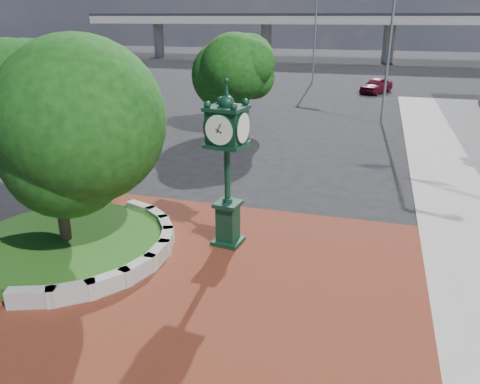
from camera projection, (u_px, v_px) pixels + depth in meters
name	position (u px, v px, depth m)	size (l,w,h in m)	color
ground	(214.00, 272.00, 13.82)	(200.00, 200.00, 0.00)	black
plaza	(202.00, 289.00, 12.92)	(12.00, 12.00, 0.04)	maroon
planter_wall	(131.00, 252.00, 14.44)	(2.96, 6.77, 0.54)	#9E9B93
grass_bed	(67.00, 244.00, 15.06)	(6.10, 6.10, 0.40)	#1B4915
overpass	(357.00, 20.00, 74.45)	(90.00, 12.00, 7.50)	#9E9B93
tree_planter	(52.00, 137.00, 13.82)	(5.20, 5.20, 6.33)	#38281C
tree_street	(247.00, 80.00, 29.90)	(4.40, 4.40, 5.45)	#38281C
post_clock	(227.00, 160.00, 14.50)	(1.23, 1.23, 5.30)	black
parked_car	(376.00, 85.00, 45.59)	(1.77, 4.41, 1.50)	#540C1A
street_lamp_near	(394.00, 34.00, 30.72)	(2.20, 0.95, 10.15)	slate
street_lamp_far	(317.00, 26.00, 51.52)	(2.19, 1.16, 10.41)	slate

